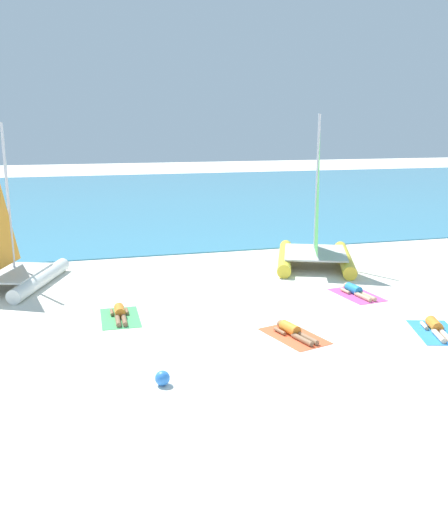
# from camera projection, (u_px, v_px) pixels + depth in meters

# --- Properties ---
(ground_plane) EXTENTS (120.00, 120.00, 0.00)m
(ground_plane) POSITION_uv_depth(u_px,v_px,m) (191.00, 256.00, 24.23)
(ground_plane) COLOR silver
(ocean_water) EXTENTS (120.00, 40.00, 0.05)m
(ocean_water) POSITION_uv_depth(u_px,v_px,m) (136.00, 197.00, 43.26)
(ocean_water) COLOR teal
(ocean_water) RESTS_ON ground
(sailboat_white) EXTENTS (4.07, 4.99, 5.62)m
(sailboat_white) POSITION_uv_depth(u_px,v_px,m) (6.00, 263.00, 19.44)
(sailboat_white) COLOR white
(sailboat_white) RESTS_ON ground
(sailboat_yellow) EXTENTS (4.42, 5.32, 5.95)m
(sailboat_yellow) POSITION_uv_depth(u_px,v_px,m) (315.00, 244.00, 22.30)
(sailboat_yellow) COLOR yellow
(sailboat_yellow) RESTS_ON ground
(towel_leftmost) EXTENTS (1.15, 1.93, 0.01)m
(towel_leftmost) POSITION_uv_depth(u_px,v_px,m) (120.00, 318.00, 16.42)
(towel_leftmost) COLOR #4CB266
(towel_leftmost) RESTS_ON ground
(sunbather_leftmost) EXTENTS (0.55, 1.56, 0.30)m
(sunbather_leftmost) POSITION_uv_depth(u_px,v_px,m) (120.00, 313.00, 16.46)
(sunbather_leftmost) COLOR orange
(sunbather_leftmost) RESTS_ON towel_leftmost
(towel_center_left) EXTENTS (1.56, 2.12, 0.01)m
(towel_center_left) POSITION_uv_depth(u_px,v_px,m) (294.00, 336.00, 15.00)
(towel_center_left) COLOR #EA5933
(towel_center_left) RESTS_ON ground
(sunbather_center_left) EXTENTS (0.79, 1.55, 0.30)m
(sunbather_center_left) POSITION_uv_depth(u_px,v_px,m) (293.00, 331.00, 15.03)
(sunbather_center_left) COLOR orange
(sunbather_center_left) RESTS_ON towel_center_left
(towel_center_right) EXTENTS (1.34, 2.03, 0.01)m
(towel_center_right) POSITION_uv_depth(u_px,v_px,m) (357.00, 295.00, 18.62)
(towel_center_right) COLOR #D84C99
(towel_center_right) RESTS_ON ground
(sunbather_center_right) EXTENTS (0.61, 1.57, 0.30)m
(sunbather_center_right) POSITION_uv_depth(u_px,v_px,m) (356.00, 291.00, 18.65)
(sunbather_center_right) COLOR #268CCC
(sunbather_center_right) RESTS_ON towel_center_right
(towel_rightmost) EXTENTS (1.61, 2.14, 0.01)m
(towel_rightmost) POSITION_uv_depth(u_px,v_px,m) (436.00, 332.00, 15.27)
(towel_rightmost) COLOR #338CD8
(towel_rightmost) RESTS_ON ground
(sunbather_rightmost) EXTENTS (0.83, 1.54, 0.30)m
(sunbather_rightmost) POSITION_uv_depth(u_px,v_px,m) (436.00, 327.00, 15.31)
(sunbather_rightmost) COLOR orange
(sunbather_rightmost) RESTS_ON towel_rightmost
(beach_ball) EXTENTS (0.33, 0.33, 0.33)m
(beach_ball) POSITION_uv_depth(u_px,v_px,m) (162.00, 378.00, 12.16)
(beach_ball) COLOR #337FE5
(beach_ball) RESTS_ON ground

